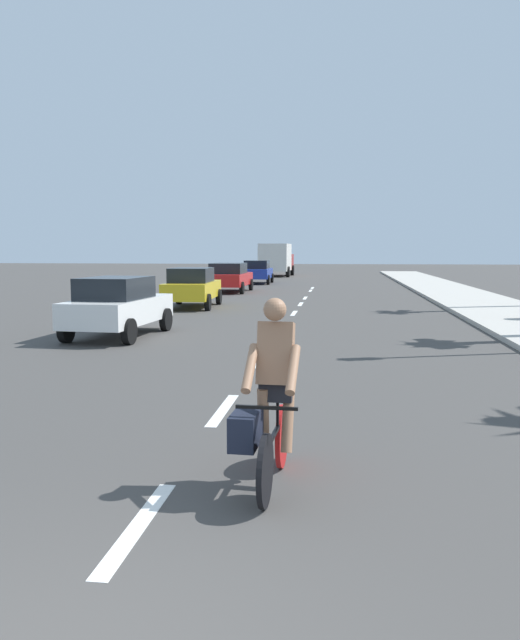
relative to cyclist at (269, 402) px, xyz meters
name	(u,v)px	position (x,y,z in m)	size (l,w,h in m)	color
ground_plane	(294,313)	(-0.97, 16.77, -0.83)	(160.00, 160.00, 0.00)	#423F3D
sidewalk_strip	(494,308)	(6.48, 18.77, -0.76)	(3.60, 80.00, 0.14)	#B2ADA3
lane_stripe_1	(138,525)	(-0.97, -1.00, -0.83)	(0.16, 1.80, 0.01)	white
lane_stripe_2	(223,410)	(-0.97, 2.79, -0.83)	(0.16, 1.80, 0.01)	white
lane_stripe_3	(259,360)	(-0.97, 6.85, -0.83)	(0.16, 1.80, 0.01)	white
lane_stripe_4	(284,326)	(-0.97, 12.65, -0.83)	(0.16, 1.80, 0.01)	white
lane_stripe_5	(294,313)	(-0.97, 16.59, -0.83)	(0.16, 1.80, 0.01)	white
lane_stripe_6	(301,304)	(-0.97, 20.42, -0.83)	(0.16, 1.80, 0.01)	white
lane_stripe_7	(305,298)	(-0.97, 23.83, -0.83)	(0.16, 1.80, 0.01)	white
lane_stripe_8	(312,288)	(-0.97, 31.75, -0.83)	(0.16, 1.80, 0.01)	white
lane_stripe_9	(310,291)	(-0.97, 29.25, -0.83)	(0.16, 1.80, 0.01)	white
cyclist	(269,402)	(0.00, 0.00, 0.00)	(0.63, 1.71, 1.82)	black
parked_car_white	(118,305)	(-5.10, 9.90, 0.00)	(2.01, 4.00, 1.57)	white
parked_car_yellow	(192,286)	(-5.15, 18.42, 0.01)	(2.02, 4.11, 1.57)	gold
parked_car_red	(229,277)	(-5.31, 27.60, 0.01)	(2.13, 4.57, 1.57)	red
parked_car_blue	(257,271)	(-4.92, 36.37, 0.01)	(1.99, 4.19, 1.57)	#1E389E
delivery_truck	(276,259)	(-4.85, 48.45, 0.67)	(2.78, 6.29, 2.80)	maroon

